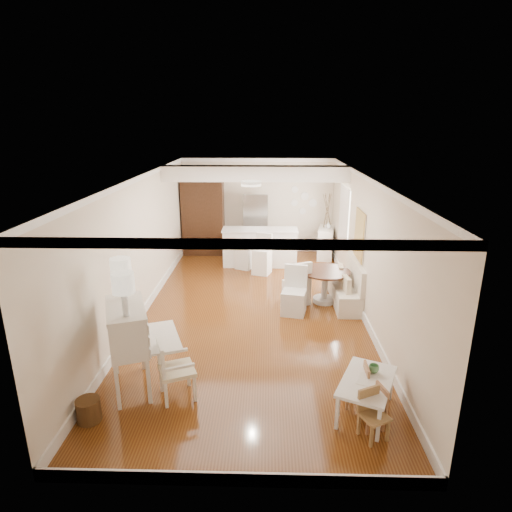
{
  "coord_description": "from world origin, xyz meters",
  "views": [
    {
      "loc": [
        0.3,
        -8.18,
        3.8
      ],
      "look_at": [
        0.07,
        0.3,
        1.14
      ],
      "focal_mm": 30.0,
      "sensor_mm": 36.0,
      "label": 1
    }
  ],
  "objects_px": {
    "kids_table": "(366,397)",
    "bar_stool_right": "(262,254)",
    "kids_chair_b": "(356,385)",
    "pantry_cabinet": "(203,216)",
    "wicker_basket": "(89,410)",
    "breakfast_counter": "(260,247)",
    "slip_chair_far": "(297,282)",
    "sideboard": "(326,243)",
    "bar_stool_left": "(244,250)",
    "dining_table": "(325,286)",
    "fridge": "(267,225)",
    "secretary_bureau": "(129,348)",
    "kids_chair_c": "(374,415)",
    "gustavian_armchair": "(177,369)",
    "kids_chair_a": "(372,407)",
    "slip_chair_near": "(294,291)"
  },
  "relations": [
    {
      "from": "kids_chair_b",
      "to": "fridge",
      "type": "height_order",
      "value": "fridge"
    },
    {
      "from": "bar_stool_right",
      "to": "pantry_cabinet",
      "type": "distance_m",
      "value": 2.59
    },
    {
      "from": "sideboard",
      "to": "kids_table",
      "type": "bearing_deg",
      "value": -82.5
    },
    {
      "from": "pantry_cabinet",
      "to": "sideboard",
      "type": "bearing_deg",
      "value": -5.24
    },
    {
      "from": "kids_chair_c",
      "to": "sideboard",
      "type": "bearing_deg",
      "value": 61.5
    },
    {
      "from": "secretary_bureau",
      "to": "bar_stool_right",
      "type": "height_order",
      "value": "secretary_bureau"
    },
    {
      "from": "kids_chair_b",
      "to": "pantry_cabinet",
      "type": "height_order",
      "value": "pantry_cabinet"
    },
    {
      "from": "bar_stool_right",
      "to": "pantry_cabinet",
      "type": "xyz_separation_m",
      "value": [
        -1.76,
        1.79,
        0.62
      ]
    },
    {
      "from": "kids_table",
      "to": "slip_chair_near",
      "type": "xyz_separation_m",
      "value": [
        -0.79,
        3.18,
        0.24
      ]
    },
    {
      "from": "breakfast_counter",
      "to": "fridge",
      "type": "xyz_separation_m",
      "value": [
        0.2,
        1.05,
        0.39
      ]
    },
    {
      "from": "dining_table",
      "to": "bar_stool_right",
      "type": "height_order",
      "value": "bar_stool_right"
    },
    {
      "from": "kids_chair_a",
      "to": "bar_stool_right",
      "type": "bearing_deg",
      "value": 177.87
    },
    {
      "from": "dining_table",
      "to": "fridge",
      "type": "height_order",
      "value": "fridge"
    },
    {
      "from": "kids_chair_b",
      "to": "bar_stool_right",
      "type": "bearing_deg",
      "value": -163.9
    },
    {
      "from": "slip_chair_near",
      "to": "sideboard",
      "type": "height_order",
      "value": "slip_chair_near"
    },
    {
      "from": "dining_table",
      "to": "pantry_cabinet",
      "type": "bearing_deg",
      "value": 131.27
    },
    {
      "from": "kids_chair_c",
      "to": "fridge",
      "type": "height_order",
      "value": "fridge"
    },
    {
      "from": "bar_stool_left",
      "to": "pantry_cabinet",
      "type": "distance_m",
      "value": 1.98
    },
    {
      "from": "pantry_cabinet",
      "to": "gustavian_armchair",
      "type": "bearing_deg",
      "value": -84.96
    },
    {
      "from": "bar_stool_right",
      "to": "sideboard",
      "type": "xyz_separation_m",
      "value": [
        1.84,
        1.46,
        -0.08
      ]
    },
    {
      "from": "bar_stool_right",
      "to": "breakfast_counter",
      "type": "bearing_deg",
      "value": 113.7
    },
    {
      "from": "secretary_bureau",
      "to": "bar_stool_left",
      "type": "relative_size",
      "value": 1.3
    },
    {
      "from": "breakfast_counter",
      "to": "gustavian_armchair",
      "type": "bearing_deg",
      "value": -100.15
    },
    {
      "from": "breakfast_counter",
      "to": "fridge",
      "type": "distance_m",
      "value": 1.14
    },
    {
      "from": "wicker_basket",
      "to": "sideboard",
      "type": "height_order",
      "value": "sideboard"
    },
    {
      "from": "slip_chair_far",
      "to": "bar_stool_right",
      "type": "distance_m",
      "value": 2.03
    },
    {
      "from": "secretary_bureau",
      "to": "fridge",
      "type": "bearing_deg",
      "value": 52.85
    },
    {
      "from": "kids_chair_b",
      "to": "pantry_cabinet",
      "type": "relative_size",
      "value": 0.28
    },
    {
      "from": "kids_table",
      "to": "fridge",
      "type": "height_order",
      "value": "fridge"
    },
    {
      "from": "secretary_bureau",
      "to": "gustavian_armchair",
      "type": "xyz_separation_m",
      "value": [
        0.73,
        -0.19,
        -0.21
      ]
    },
    {
      "from": "pantry_cabinet",
      "to": "bar_stool_left",
      "type": "bearing_deg",
      "value": -46.51
    },
    {
      "from": "kids_table",
      "to": "slip_chair_far",
      "type": "bearing_deg",
      "value": 100.65
    },
    {
      "from": "dining_table",
      "to": "sideboard",
      "type": "distance_m",
      "value": 3.31
    },
    {
      "from": "kids_chair_b",
      "to": "breakfast_counter",
      "type": "xyz_separation_m",
      "value": [
        -1.44,
        6.13,
        0.2
      ]
    },
    {
      "from": "secretary_bureau",
      "to": "bar_stool_left",
      "type": "distance_m",
      "value": 5.71
    },
    {
      "from": "kids_chair_a",
      "to": "breakfast_counter",
      "type": "xyz_separation_m",
      "value": [
        -1.56,
        6.6,
        0.21
      ]
    },
    {
      "from": "kids_chair_a",
      "to": "pantry_cabinet",
      "type": "relative_size",
      "value": 0.26
    },
    {
      "from": "kids_chair_a",
      "to": "dining_table",
      "type": "distance_m",
      "value": 4.07
    },
    {
      "from": "bar_stool_left",
      "to": "bar_stool_right",
      "type": "distance_m",
      "value": 0.64
    },
    {
      "from": "kids_chair_b",
      "to": "dining_table",
      "type": "height_order",
      "value": "dining_table"
    },
    {
      "from": "slip_chair_far",
      "to": "gustavian_armchair",
      "type": "bearing_deg",
      "value": 35.67
    },
    {
      "from": "kids_table",
      "to": "bar_stool_right",
      "type": "bearing_deg",
      "value": 104.8
    },
    {
      "from": "dining_table",
      "to": "bar_stool_right",
      "type": "xyz_separation_m",
      "value": [
        -1.4,
        1.82,
        0.16
      ]
    },
    {
      "from": "bar_stool_left",
      "to": "dining_table",
      "type": "bearing_deg",
      "value": -26.82
    },
    {
      "from": "kids_chair_b",
      "to": "kids_chair_c",
      "type": "height_order",
      "value": "kids_chair_c"
    },
    {
      "from": "wicker_basket",
      "to": "breakfast_counter",
      "type": "relative_size",
      "value": 0.15
    },
    {
      "from": "bar_stool_right",
      "to": "sideboard",
      "type": "relative_size",
      "value": 1.13
    },
    {
      "from": "secretary_bureau",
      "to": "sideboard",
      "type": "distance_m",
      "value": 7.54
    },
    {
      "from": "kids_table",
      "to": "slip_chair_near",
      "type": "distance_m",
      "value": 3.29
    },
    {
      "from": "slip_chair_far",
      "to": "sideboard",
      "type": "distance_m",
      "value": 3.5
    }
  ]
}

